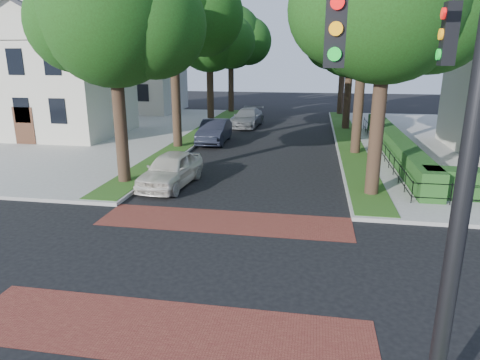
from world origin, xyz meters
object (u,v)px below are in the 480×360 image
at_px(parked_car_rear, 247,118).
at_px(traffic_signal, 452,130).
at_px(parked_car_front, 171,169).
at_px(parked_car_middle, 214,131).

bearing_deg(parked_car_rear, traffic_signal, -71.53).
distance_m(parked_car_front, parked_car_rear, 17.41).
bearing_deg(parked_car_front, parked_car_middle, 96.74).
relative_size(traffic_signal, parked_car_middle, 1.67).
distance_m(traffic_signal, parked_car_rear, 30.09).
bearing_deg(traffic_signal, parked_car_rear, 104.29).
height_order(traffic_signal, parked_car_middle, traffic_signal).
xyz_separation_m(parked_car_front, parked_car_middle, (-0.32, 10.05, 0.02)).
bearing_deg(parked_car_middle, traffic_signal, -70.02).
bearing_deg(parked_car_front, parked_car_rear, 92.27).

